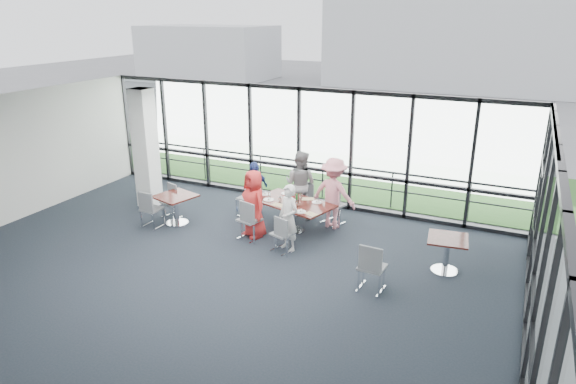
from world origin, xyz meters
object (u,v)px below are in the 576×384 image
at_px(diner_far_right, 334,193).
at_px(chair_main_end, 249,198).
at_px(diner_end, 256,190).
at_px(chair_spare_lb, 171,202).
at_px(side_table_right, 447,244).
at_px(chair_main_nr, 282,234).
at_px(chair_main_fr, 333,205).
at_px(chair_spare_r, 372,267).
at_px(structural_column, 146,149).
at_px(main_table, 293,207).
at_px(diner_near_left, 254,204).
at_px(chair_main_nl, 250,220).
at_px(side_table_left, 175,200).
at_px(diner_far_left, 300,184).
at_px(chair_main_fl, 306,201).
at_px(chair_spare_la, 152,209).
at_px(diner_near_right, 289,218).

relative_size(diner_far_right, chair_main_end, 1.80).
bearing_deg(diner_end, chair_spare_lb, -53.30).
bearing_deg(diner_end, side_table_right, 89.99).
bearing_deg(chair_main_nr, chair_main_fr, 95.62).
height_order(diner_end, chair_spare_r, diner_end).
bearing_deg(chair_main_nr, structural_column, -174.55).
height_order(main_table, diner_end, diner_end).
bearing_deg(diner_near_left, chair_main_nl, -62.36).
xyz_separation_m(diner_far_right, chair_spare_r, (1.73, -2.58, -0.40)).
xyz_separation_m(chair_main_end, chair_spare_r, (3.98, -2.35, -0.00)).
height_order(chair_main_nr, chair_spare_lb, same).
bearing_deg(structural_column, chair_main_nl, -12.84).
relative_size(side_table_right, chair_main_fr, 0.88).
relative_size(side_table_left, diner_far_left, 0.61).
bearing_deg(diner_far_right, chair_main_fr, -61.14).
relative_size(chair_main_nr, chair_main_fl, 1.04).
distance_m(structural_column, diner_near_left, 3.75).
distance_m(chair_spare_la, chair_spare_lb, 0.68).
bearing_deg(chair_main_fr, chair_main_nr, 98.57).
xyz_separation_m(chair_main_nl, chair_spare_lb, (-2.49, 0.30, -0.06)).
xyz_separation_m(side_table_right, chair_main_nr, (-3.45, -0.57, -0.20)).
xyz_separation_m(side_table_left, chair_main_fl, (2.74, 1.88, -0.23)).
bearing_deg(diner_far_left, chair_spare_r, 137.59).
relative_size(diner_near_left, chair_main_fl, 2.01).
distance_m(structural_column, chair_spare_la, 1.96).
xyz_separation_m(chair_main_fl, chair_main_fr, (0.83, -0.21, 0.09)).
bearing_deg(chair_spare_r, diner_end, 152.27).
xyz_separation_m(structural_column, chair_spare_lb, (1.11, -0.52, -1.18)).
relative_size(chair_main_end, chair_spare_r, 1.01).
distance_m(diner_far_right, chair_main_end, 2.30).
bearing_deg(diner_far_right, side_table_left, 31.02).
height_order(main_table, chair_main_fr, chair_main_fr).
relative_size(chair_main_nr, chair_main_fr, 0.85).
height_order(diner_far_right, chair_main_end, diner_far_right).
bearing_deg(side_table_right, chair_main_end, 169.18).
bearing_deg(diner_far_right, diner_far_left, -7.49).
bearing_deg(chair_main_fl, chair_spare_lb, 38.80).
height_order(diner_far_right, chair_spare_la, diner_far_right).
distance_m(chair_main_nr, chair_spare_r, 2.42).
xyz_separation_m(side_table_left, diner_far_left, (2.62, 1.77, 0.24)).
distance_m(chair_main_fl, chair_spare_lb, 3.50).
distance_m(chair_main_fl, chair_spare_r, 3.99).
xyz_separation_m(main_table, side_table_right, (3.69, -0.57, -0.01)).
distance_m(side_table_right, chair_main_end, 5.25).
bearing_deg(diner_near_left, main_table, 73.05).
bearing_deg(chair_spare_r, diner_near_right, 160.55).
relative_size(chair_main_nl, chair_main_fr, 0.97).
height_order(side_table_right, diner_far_left, diner_far_left).
bearing_deg(chair_main_nr, diner_near_right, 78.78).
bearing_deg(chair_main_end, diner_far_right, 102.27).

